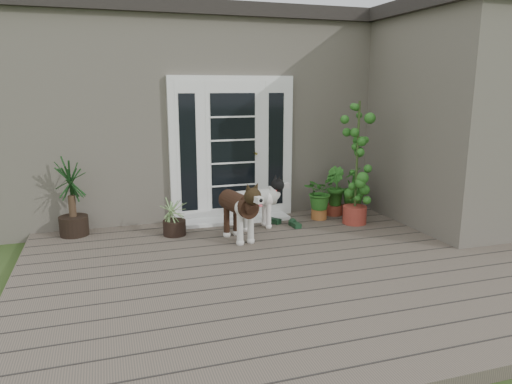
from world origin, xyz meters
name	(u,v)px	position (x,y,z in m)	size (l,w,h in m)	color
deck	(300,270)	(0.00, 0.40, 0.06)	(6.20, 4.60, 0.12)	#6B5B4C
house_main	(214,117)	(0.00, 4.65, 1.55)	(7.40, 4.00, 3.10)	#665E54
roof_main	(213,26)	(0.00, 4.65, 3.20)	(7.60, 4.20, 0.20)	#2D2826
house_wing	(455,126)	(2.90, 1.50, 1.55)	(1.60, 2.40, 3.10)	#665E54
roof_wing	(466,7)	(2.90, 1.50, 3.20)	(1.80, 2.60, 0.20)	#2D2826
door_unit	(232,149)	(-0.20, 2.60, 1.19)	(1.90, 0.14, 2.15)	white
door_step	(237,219)	(-0.20, 2.40, 0.14)	(1.60, 0.40, 0.05)	white
brindle_dog	(238,214)	(-0.42, 1.51, 0.48)	(0.37, 0.87, 0.72)	#392114
white_dog	(256,206)	(-0.04, 1.95, 0.44)	(0.33, 0.78, 0.65)	white
spider_plant	(174,215)	(-1.20, 1.99, 0.40)	(0.52, 0.52, 0.55)	#839058
yucca	(72,198)	(-2.51, 2.40, 0.65)	(0.73, 0.73, 1.05)	black
herb_a	(319,199)	(1.04, 2.12, 0.44)	(0.50, 0.50, 0.64)	#164B15
herb_b	(334,198)	(1.37, 2.28, 0.39)	(0.37, 0.37, 0.55)	#1C6320
herb_c	(353,195)	(1.64, 2.18, 0.44)	(0.41, 0.41, 0.64)	#235017
sapling	(357,162)	(1.43, 1.74, 1.05)	(0.55, 0.55, 1.86)	#1C6523
clog_left	(273,220)	(0.28, 2.13, 0.16)	(0.14, 0.30, 0.09)	black
clog_right	(295,224)	(0.53, 1.84, 0.16)	(0.13, 0.29, 0.09)	#13311B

